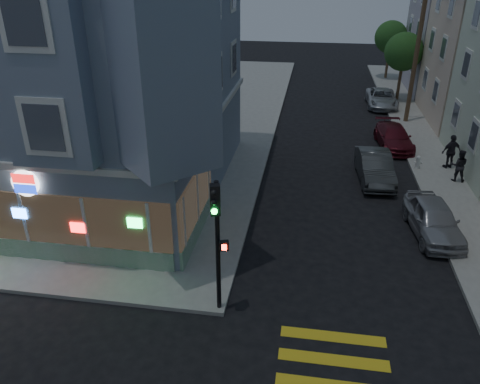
% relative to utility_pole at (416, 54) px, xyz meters
% --- Properties ---
extents(ground, '(120.00, 120.00, 0.00)m').
position_rel_utility_pole_xyz_m(ground, '(-12.00, -24.00, -4.80)').
color(ground, black).
rests_on(ground, ground).
extents(sidewalk_nw, '(33.00, 42.00, 0.15)m').
position_rel_utility_pole_xyz_m(sidewalk_nw, '(-25.50, -1.00, -4.72)').
color(sidewalk_nw, gray).
rests_on(sidewalk_nw, ground).
extents(corner_building, '(14.60, 14.60, 11.40)m').
position_rel_utility_pole_xyz_m(corner_building, '(-18.00, -13.02, 1.02)').
color(corner_building, gray).
rests_on(corner_building, sidewalk_nw).
extents(utility_pole, '(2.20, 0.30, 9.00)m').
position_rel_utility_pole_xyz_m(utility_pole, '(0.00, 0.00, 0.00)').
color(utility_pole, '#4C3826').
rests_on(utility_pole, sidewalk_ne).
extents(street_tree_near, '(3.00, 3.00, 5.30)m').
position_rel_utility_pole_xyz_m(street_tree_near, '(0.20, 6.00, -0.86)').
color(street_tree_near, '#4C3826').
rests_on(street_tree_near, sidewalk_ne).
extents(street_tree_far, '(3.00, 3.00, 5.30)m').
position_rel_utility_pole_xyz_m(street_tree_far, '(0.20, 14.00, -0.86)').
color(street_tree_far, '#4C3826').
rests_on(street_tree_far, sidewalk_ne).
extents(pedestrian_a, '(0.90, 0.75, 1.68)m').
position_rel_utility_pole_xyz_m(pedestrian_a, '(1.00, -10.05, -3.81)').
color(pedestrian_a, black).
rests_on(pedestrian_a, sidewalk_ne).
extents(pedestrian_b, '(1.20, 0.85, 1.89)m').
position_rel_utility_pole_xyz_m(pedestrian_b, '(1.00, -8.34, -3.70)').
color(pedestrian_b, '#24222A').
rests_on(pedestrian_b, sidewalk_ne).
extents(parked_car_a, '(2.16, 4.43, 1.46)m').
position_rel_utility_pole_xyz_m(parked_car_a, '(-1.30, -15.55, -4.07)').
color(parked_car_a, '#A1A3A9').
rests_on(parked_car_a, ground).
extents(parked_car_b, '(1.86, 4.62, 1.49)m').
position_rel_utility_pole_xyz_m(parked_car_b, '(-3.20, -10.35, -4.05)').
color(parked_car_b, '#383C3E').
rests_on(parked_car_b, ground).
extents(parked_car_c, '(2.24, 4.65, 1.31)m').
position_rel_utility_pole_xyz_m(parked_car_c, '(-1.55, -5.15, -4.14)').
color(parked_car_c, maroon).
rests_on(parked_car_c, ground).
extents(parked_car_d, '(2.25, 4.84, 1.34)m').
position_rel_utility_pole_xyz_m(parked_car_d, '(-1.30, 4.01, -4.13)').
color(parked_car_d, '#AEB3B9').
rests_on(parked_car_d, ground).
extents(traffic_signal, '(0.57, 0.51, 4.58)m').
position_rel_utility_pole_xyz_m(traffic_signal, '(-9.18, -21.82, -1.55)').
color(traffic_signal, black).
rests_on(traffic_signal, sidewalk_nw).
extents(fire_hydrant, '(0.42, 0.24, 0.73)m').
position_rel_utility_pole_xyz_m(fire_hydrant, '(-0.70, -8.71, -4.26)').
color(fire_hydrant, silver).
rests_on(fire_hydrant, sidewalk_ne).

